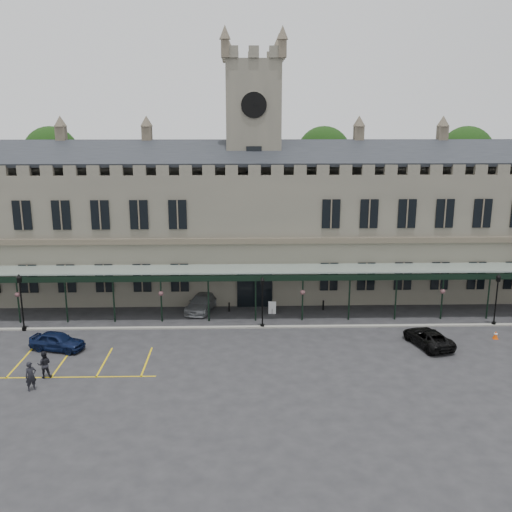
{
  "coord_description": "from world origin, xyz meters",
  "views": [
    {
      "loc": [
        -1.14,
        -38.9,
        17.07
      ],
      "look_at": [
        0.0,
        6.0,
        6.0
      ],
      "focal_mm": 40.0,
      "sensor_mm": 36.0,
      "label": 1
    }
  ],
  "objects_px": {
    "lamp_post_right": "(497,295)",
    "traffic_cone": "(496,335)",
    "sign_board": "(272,308)",
    "car_van": "(428,338)",
    "person_a": "(31,376)",
    "car_left_a": "(57,341)",
    "person_b": "(44,364)",
    "lamp_post_mid": "(262,298)",
    "station_building": "(253,227)",
    "clock_tower": "(253,159)",
    "lamp_post_left": "(21,297)",
    "car_taxi": "(202,303)"
  },
  "relations": [
    {
      "from": "lamp_post_left",
      "to": "lamp_post_mid",
      "type": "bearing_deg",
      "value": 0.42
    },
    {
      "from": "traffic_cone",
      "to": "sign_board",
      "type": "xyz_separation_m",
      "value": [
        -17.28,
        6.27,
        0.24
      ]
    },
    {
      "from": "station_building",
      "to": "lamp_post_mid",
      "type": "relative_size",
      "value": 13.71
    },
    {
      "from": "station_building",
      "to": "lamp_post_left",
      "type": "bearing_deg",
      "value": -150.98
    },
    {
      "from": "person_a",
      "to": "clock_tower",
      "type": "bearing_deg",
      "value": 18.17
    },
    {
      "from": "station_building",
      "to": "clock_tower",
      "type": "xyz_separation_m",
      "value": [
        0.0,
        0.09,
        6.64
      ]
    },
    {
      "from": "lamp_post_mid",
      "to": "person_a",
      "type": "height_order",
      "value": "lamp_post_mid"
    },
    {
      "from": "lamp_post_mid",
      "to": "sign_board",
      "type": "bearing_deg",
      "value": 73.53
    },
    {
      "from": "station_building",
      "to": "traffic_cone",
      "type": "bearing_deg",
      "value": -35.34
    },
    {
      "from": "sign_board",
      "to": "car_van",
      "type": "height_order",
      "value": "car_van"
    },
    {
      "from": "sign_board",
      "to": "car_left_a",
      "type": "height_order",
      "value": "car_left_a"
    },
    {
      "from": "traffic_cone",
      "to": "car_van",
      "type": "xyz_separation_m",
      "value": [
        -5.78,
        -1.2,
        0.33
      ]
    },
    {
      "from": "lamp_post_mid",
      "to": "lamp_post_left",
      "type": "bearing_deg",
      "value": -179.58
    },
    {
      "from": "person_a",
      "to": "station_building",
      "type": "bearing_deg",
      "value": 18.06
    },
    {
      "from": "car_taxi",
      "to": "person_a",
      "type": "relative_size",
      "value": 2.58
    },
    {
      "from": "car_left_a",
      "to": "lamp_post_mid",
      "type": "bearing_deg",
      "value": -59.4
    },
    {
      "from": "person_b",
      "to": "lamp_post_left",
      "type": "bearing_deg",
      "value": -74.24
    },
    {
      "from": "lamp_post_left",
      "to": "lamp_post_right",
      "type": "relative_size",
      "value": 1.06
    },
    {
      "from": "station_building",
      "to": "sign_board",
      "type": "height_order",
      "value": "station_building"
    },
    {
      "from": "traffic_cone",
      "to": "person_b",
      "type": "relative_size",
      "value": 0.35
    },
    {
      "from": "lamp_post_right",
      "to": "car_taxi",
      "type": "relative_size",
      "value": 0.91
    },
    {
      "from": "car_taxi",
      "to": "person_b",
      "type": "bearing_deg",
      "value": -110.62
    },
    {
      "from": "car_left_a",
      "to": "person_b",
      "type": "bearing_deg",
      "value": -157.25
    },
    {
      "from": "station_building",
      "to": "clock_tower",
      "type": "bearing_deg",
      "value": 90.0
    },
    {
      "from": "lamp_post_right",
      "to": "traffic_cone",
      "type": "xyz_separation_m",
      "value": [
        -1.14,
        -2.95,
        -2.35
      ]
    },
    {
      "from": "traffic_cone",
      "to": "person_b",
      "type": "xyz_separation_m",
      "value": [
        -33.17,
        -5.96,
        0.61
      ]
    },
    {
      "from": "lamp_post_right",
      "to": "sign_board",
      "type": "xyz_separation_m",
      "value": [
        -18.42,
        3.32,
        -2.11
      ]
    },
    {
      "from": "clock_tower",
      "to": "person_a",
      "type": "relative_size",
      "value": 12.9
    },
    {
      "from": "clock_tower",
      "to": "car_van",
      "type": "distance_m",
      "value": 23.19
    },
    {
      "from": "lamp_post_left",
      "to": "car_van",
      "type": "height_order",
      "value": "lamp_post_left"
    },
    {
      "from": "sign_board",
      "to": "person_b",
      "type": "xyz_separation_m",
      "value": [
        -15.9,
        -12.22,
        0.37
      ]
    },
    {
      "from": "car_left_a",
      "to": "person_b",
      "type": "height_order",
      "value": "person_b"
    },
    {
      "from": "lamp_post_left",
      "to": "car_taxi",
      "type": "height_order",
      "value": "lamp_post_left"
    },
    {
      "from": "station_building",
      "to": "lamp_post_mid",
      "type": "bearing_deg",
      "value": -87.17
    },
    {
      "from": "traffic_cone",
      "to": "person_a",
      "type": "height_order",
      "value": "person_a"
    },
    {
      "from": "lamp_post_mid",
      "to": "car_taxi",
      "type": "distance_m",
      "value": 7.19
    },
    {
      "from": "station_building",
      "to": "sign_board",
      "type": "distance_m",
      "value": 9.32
    },
    {
      "from": "clock_tower",
      "to": "car_left_a",
      "type": "relative_size",
      "value": 6.01
    },
    {
      "from": "clock_tower",
      "to": "lamp_post_mid",
      "type": "xyz_separation_m",
      "value": [
        0.51,
        -10.48,
        -10.52
      ]
    },
    {
      "from": "station_building",
      "to": "car_van",
      "type": "distance_m",
      "value": 20.34
    },
    {
      "from": "station_building",
      "to": "car_taxi",
      "type": "xyz_separation_m",
      "value": [
        -4.78,
        -5.91,
        -5.75
      ]
    },
    {
      "from": "lamp_post_left",
      "to": "lamp_post_right",
      "type": "xyz_separation_m",
      "value": [
        38.92,
        0.17,
        -0.17
      ]
    },
    {
      "from": "car_left_a",
      "to": "person_b",
      "type": "distance_m",
      "value": 4.69
    },
    {
      "from": "sign_board",
      "to": "car_left_a",
      "type": "xyz_separation_m",
      "value": [
        -16.5,
        -7.58,
        0.14
      ]
    },
    {
      "from": "person_a",
      "to": "lamp_post_mid",
      "type": "bearing_deg",
      "value": -1.95
    },
    {
      "from": "lamp_post_left",
      "to": "lamp_post_right",
      "type": "distance_m",
      "value": 38.92
    },
    {
      "from": "station_building",
      "to": "clock_tower",
      "type": "height_order",
      "value": "clock_tower"
    },
    {
      "from": "clock_tower",
      "to": "car_taxi",
      "type": "xyz_separation_m",
      "value": [
        -4.78,
        -6.0,
        -12.39
      ]
    },
    {
      "from": "lamp_post_mid",
      "to": "person_b",
      "type": "xyz_separation_m",
      "value": [
        -14.91,
        -8.88,
        -1.66
      ]
    },
    {
      "from": "station_building",
      "to": "person_a",
      "type": "relative_size",
      "value": 31.22
    }
  ]
}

